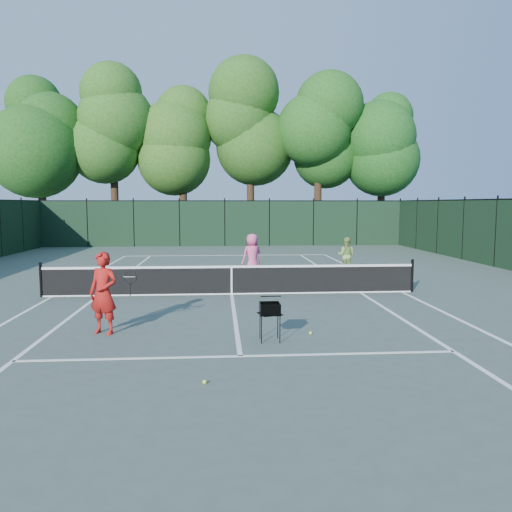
{
  "coord_description": "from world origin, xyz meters",
  "views": [
    {
      "loc": [
        -0.37,
        -15.45,
        2.83
      ],
      "look_at": [
        0.84,
        1.0,
        1.1
      ],
      "focal_mm": 35.0,
      "sensor_mm": 36.0,
      "label": 1
    }
  ],
  "objects": [
    {
      "name": "ground",
      "position": [
        0.0,
        0.0,
        0.0
      ],
      "size": [
        90.0,
        90.0,
        0.0
      ],
      "primitive_type": "plane",
      "color": "#435149",
      "rests_on": "ground"
    },
    {
      "name": "player_green",
      "position": [
        4.81,
        4.5,
        0.74
      ],
      "size": [
        0.89,
        0.81,
        1.47
      ],
      "rotation": [
        0.0,
        0.0,
        2.69
      ],
      "color": "#84A452",
      "rests_on": "ground"
    },
    {
      "name": "tree_1",
      "position": [
        -8.0,
        22.0,
        8.69
      ],
      "size": [
        6.8,
        6.8,
        13.98
      ],
      "color": "black",
      "rests_on": "ground"
    },
    {
      "name": "tree_3",
      "position": [
        2.0,
        22.3,
        9.01
      ],
      "size": [
        7.0,
        7.0,
        14.45
      ],
      "color": "black",
      "rests_on": "ground"
    },
    {
      "name": "service_line_far",
      "position": [
        0.0,
        6.4,
        0.0
      ],
      "size": [
        8.23,
        0.1,
        0.01
      ],
      "primitive_type": "cube",
      "color": "white",
      "rests_on": "ground"
    },
    {
      "name": "tree_2",
      "position": [
        -3.0,
        21.8,
        7.73
      ],
      "size": [
        6.0,
        6.0,
        12.4
      ],
      "color": "black",
      "rests_on": "ground"
    },
    {
      "name": "baseline_far",
      "position": [
        0.0,
        11.88,
        0.0
      ],
      "size": [
        10.97,
        0.1,
        0.01
      ],
      "primitive_type": "cube",
      "color": "white",
      "rests_on": "ground"
    },
    {
      "name": "loose_ball_near_cart",
      "position": [
        -0.62,
        -7.8,
        0.03
      ],
      "size": [
        0.07,
        0.07,
        0.07
      ],
      "primitive_type": "sphere",
      "color": "#CBED30",
      "rests_on": "ground"
    },
    {
      "name": "ball_hopper",
      "position": [
        0.66,
        -5.39,
        0.67
      ],
      "size": [
        0.53,
        0.53,
        0.8
      ],
      "rotation": [
        0.0,
        0.0,
        0.32
      ],
      "color": "black",
      "rests_on": "ground"
    },
    {
      "name": "center_service_line",
      "position": [
        0.0,
        0.0,
        0.0
      ],
      "size": [
        0.1,
        12.8,
        0.01
      ],
      "primitive_type": "cube",
      "color": "white",
      "rests_on": "ground"
    },
    {
      "name": "player_pink",
      "position": [
        0.88,
        3.38,
        0.85
      ],
      "size": [
        0.98,
        0.84,
        1.7
      ],
      "rotation": [
        0.0,
        0.0,
        3.57
      ],
      "color": "#E85289",
      "rests_on": "ground"
    },
    {
      "name": "fence_far",
      "position": [
        0.0,
        18.0,
        1.5
      ],
      "size": [
        24.0,
        0.05,
        3.0
      ],
      "primitive_type": "cube",
      "color": "black",
      "rests_on": "ground"
    },
    {
      "name": "tree_0",
      "position": [
        -13.0,
        21.5,
        8.16
      ],
      "size": [
        6.4,
        6.4,
        13.14
      ],
      "color": "black",
      "rests_on": "ground"
    },
    {
      "name": "coach",
      "position": [
        -2.89,
        -4.55,
        0.9
      ],
      "size": [
        1.08,
        0.64,
        1.8
      ],
      "rotation": [
        0.0,
        0.0,
        -0.37
      ],
      "color": "#AC1713",
      "rests_on": "ground"
    },
    {
      "name": "tree_5",
      "position": [
        12.0,
        22.1,
        7.71
      ],
      "size": [
        5.8,
        5.8,
        12.23
      ],
      "color": "black",
      "rests_on": "ground"
    },
    {
      "name": "sideline_singles_right",
      "position": [
        4.12,
        0.0,
        0.0
      ],
      "size": [
        0.1,
        23.77,
        0.01
      ],
      "primitive_type": "cube",
      "color": "white",
      "rests_on": "ground"
    },
    {
      "name": "sideline_doubles_left",
      "position": [
        -5.49,
        0.0,
        0.0
      ],
      "size": [
        0.1,
        23.77,
        0.01
      ],
      "primitive_type": "cube",
      "color": "white",
      "rests_on": "ground"
    },
    {
      "name": "service_line_near",
      "position": [
        0.0,
        -6.4,
        0.0
      ],
      "size": [
        8.23,
        0.1,
        0.01
      ],
      "primitive_type": "cube",
      "color": "white",
      "rests_on": "ground"
    },
    {
      "name": "loose_ball_midcourt",
      "position": [
        1.6,
        -4.95,
        0.03
      ],
      "size": [
        0.07,
        0.07,
        0.07
      ],
      "primitive_type": "sphere",
      "color": "#D2F031",
      "rests_on": "ground"
    },
    {
      "name": "sideline_singles_left",
      "position": [
        -4.12,
        0.0,
        0.0
      ],
      "size": [
        0.1,
        23.77,
        0.01
      ],
      "primitive_type": "cube",
      "color": "white",
      "rests_on": "ground"
    },
    {
      "name": "sideline_doubles_right",
      "position": [
        5.49,
        0.0,
        0.0
      ],
      "size": [
        0.1,
        23.77,
        0.01
      ],
      "primitive_type": "cube",
      "color": "white",
      "rests_on": "ground"
    },
    {
      "name": "tennis_net",
      "position": [
        0.0,
        0.0,
        0.48
      ],
      "size": [
        11.69,
        0.09,
        1.06
      ],
      "color": "black",
      "rests_on": "ground"
    },
    {
      "name": "tree_4",
      "position": [
        7.0,
        21.6,
        8.14
      ],
      "size": [
        6.2,
        6.2,
        12.97
      ],
      "color": "black",
      "rests_on": "ground"
    }
  ]
}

